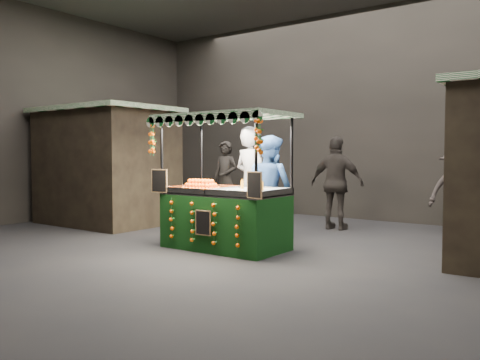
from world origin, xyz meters
The scene contains 10 objects.
ground centered at (0.00, 0.00, 0.00)m, with size 12.00×12.00×0.00m, color black.
market_hall centered at (0.00, 0.00, 3.38)m, with size 12.10×10.10×5.05m.
neighbour_stall_left centered at (-4.40, 1.00, 1.31)m, with size 3.00×2.20×2.60m.
juice_stall centered at (-0.34, 0.14, 0.69)m, with size 2.29×1.35×2.22m.
vendor_grey centered at (-0.53, 1.18, 1.03)m, with size 0.84×0.63×2.07m.
vendor_blue centered at (-0.04, 1.04, 0.95)m, with size 1.04×0.88×1.89m.
shopper_0 centered at (-2.89, 3.43, 0.95)m, with size 0.70×0.46×1.89m.
shopper_2 centered at (0.23, 3.18, 0.97)m, with size 1.16×0.53×1.93m.
shopper_3 centered at (2.34, 4.07, 0.85)m, with size 1.24×1.19×1.69m.
shopper_4 centered at (-1.63, 2.95, 0.77)m, with size 0.89×0.74×1.55m.
Camera 1 is at (4.67, -6.29, 1.57)m, focal length 37.19 mm.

